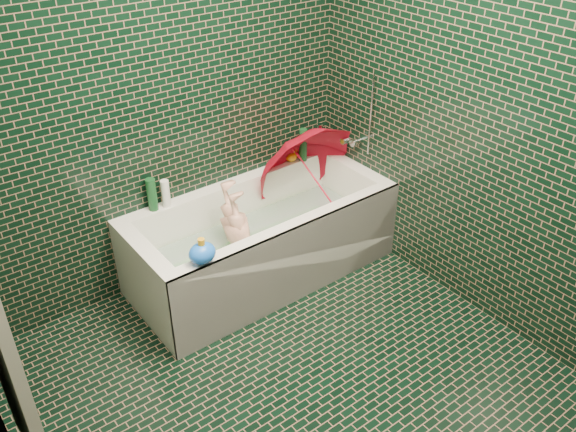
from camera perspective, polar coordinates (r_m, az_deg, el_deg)
floor at (r=3.33m, az=1.67°, el=-16.75°), size 2.80×2.80×0.00m
wall_back at (r=3.60m, az=-12.39°, el=11.08°), size 2.80×0.00×2.80m
wall_right at (r=3.41m, az=19.48°, el=8.75°), size 0.00×2.80×2.80m
bathtub at (r=3.99m, az=-2.34°, el=-2.94°), size 1.70×0.75×0.55m
bath_mat at (r=4.03m, az=-2.46°, el=-3.47°), size 1.35×0.47×0.01m
water at (r=3.95m, az=-2.51°, el=-1.77°), size 1.48×0.53×0.00m
faucet at (r=4.16m, az=6.66°, el=7.43°), size 0.18×0.19×0.55m
child at (r=3.85m, az=-4.29°, el=-2.61°), size 0.89×0.55×0.30m
umbrella at (r=4.10m, az=2.45°, el=3.59°), size 0.88×1.02×1.05m
soap_bottle_a at (r=4.46m, az=3.55°, el=6.20°), size 0.12×0.12×0.23m
soap_bottle_b at (r=4.46m, az=3.50°, el=6.23°), size 0.09×0.09×0.18m
soap_bottle_c at (r=4.39m, az=2.20°, el=5.81°), size 0.14×0.14×0.17m
bottle_right_tall at (r=4.26m, az=1.42°, el=6.67°), size 0.06×0.06×0.23m
bottle_right_pump at (r=4.42m, az=2.96°, el=7.39°), size 0.06×0.06×0.20m
bottle_left_tall at (r=3.77m, az=-12.62°, el=1.98°), size 0.07×0.07×0.21m
bottle_left_short at (r=3.80m, az=-11.38°, el=2.08°), size 0.07×0.07×0.18m
rubber_duck at (r=4.27m, az=0.38°, el=5.64°), size 0.11×0.09×0.09m
bath_toy at (r=3.28m, az=-8.03°, el=-3.43°), size 0.18×0.17×0.15m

